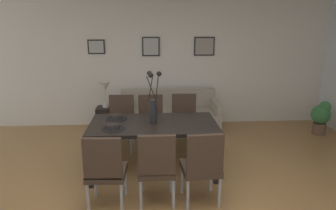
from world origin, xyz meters
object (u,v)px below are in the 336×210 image
(bowl_near_right, at_px, (117,116))
(framed_picture_left, at_px, (96,47))
(dining_chair_mid_right, at_px, (184,118))
(dining_chair_mid_left, at_px, (202,164))
(dining_chair_far_left, at_px, (157,165))
(dining_chair_near_right, at_px, (121,120))
(centerpiece_vase, at_px, (153,104))
(dining_chair_far_right, at_px, (151,119))
(framed_picture_right, at_px, (204,46))
(dining_table, at_px, (153,128))
(potted_plant, at_px, (321,116))
(side_table, at_px, (106,120))
(dining_chair_near_left, at_px, (105,168))
(table_lamp, at_px, (105,89))
(bowl_near_left, at_px, (113,126))
(sofa, at_px, (169,118))
(framed_picture_center, at_px, (151,47))

(bowl_near_right, bearing_deg, framed_picture_left, 105.78)
(dining_chair_mid_right, bearing_deg, dining_chair_mid_left, -89.94)
(dining_chair_far_left, relative_size, dining_chair_mid_left, 1.00)
(dining_chair_far_left, height_order, bowl_near_right, dining_chair_far_left)
(dining_chair_near_right, relative_size, centerpiece_vase, 1.25)
(dining_chair_far_right, bearing_deg, dining_chair_mid_right, 2.86)
(dining_chair_far_left, distance_m, framed_picture_right, 3.47)
(dining_table, relative_size, potted_plant, 2.69)
(side_table, bearing_deg, dining_chair_near_left, -82.74)
(table_lamp, bearing_deg, bowl_near_right, -76.19)
(dining_chair_mid_left, relative_size, potted_plant, 1.37)
(dining_chair_far_right, height_order, side_table, dining_chair_far_right)
(dining_chair_near_right, bearing_deg, bowl_near_left, -90.06)
(dining_chair_near_right, xyz_separation_m, sofa, (0.88, 0.83, -0.23))
(dining_table, distance_m, framed_picture_center, 2.42)
(dining_chair_mid_left, distance_m, side_table, 2.99)
(dining_chair_mid_left, bearing_deg, bowl_near_right, 134.44)
(framed_picture_center, height_order, potted_plant, framed_picture_center)
(dining_chair_near_right, bearing_deg, dining_table, -59.07)
(dining_chair_far_left, xyz_separation_m, framed_picture_center, (-0.02, 3.09, 1.14))
(centerpiece_vase, bearing_deg, potted_plant, 22.32)
(dining_chair_far_right, height_order, centerpiece_vase, centerpiece_vase)
(dining_chair_near_right, xyz_separation_m, bowl_near_left, (-0.00, -1.12, 0.27))
(dining_table, xyz_separation_m, bowl_near_right, (-0.54, 0.22, 0.11))
(dining_chair_far_right, distance_m, framed_picture_right, 2.08)
(dining_chair_mid_left, height_order, framed_picture_right, framed_picture_right)
(dining_chair_far_left, xyz_separation_m, dining_chair_far_right, (-0.04, 1.77, 0.00))
(dining_chair_far_right, distance_m, potted_plant, 3.33)
(dining_chair_far_right, bearing_deg, bowl_near_right, -127.97)
(side_table, height_order, framed_picture_right, framed_picture_right)
(dining_chair_far_right, xyz_separation_m, potted_plant, (3.30, 0.46, -0.14))
(dining_chair_near_right, xyz_separation_m, framed_picture_left, (-0.56, 1.31, 1.14))
(dining_chair_far_right, xyz_separation_m, table_lamp, (-0.88, 0.82, 0.38))
(bowl_near_left, xyz_separation_m, framed_picture_right, (1.64, 2.43, 0.87))
(dining_chair_near_left, height_order, dining_chair_far_left, same)
(table_lamp, height_order, framed_picture_left, framed_picture_left)
(dining_chair_mid_right, xyz_separation_m, side_table, (-1.46, 0.79, -0.25))
(dining_chair_near_left, distance_m, table_lamp, 2.68)
(dining_chair_near_left, relative_size, dining_chair_near_right, 1.00)
(dining_chair_near_left, xyz_separation_m, dining_chair_far_right, (0.55, 1.81, 0.00))
(side_table, bearing_deg, framed_picture_right, 14.01)
(dining_chair_near_right, height_order, dining_chair_far_right, same)
(potted_plant, bearing_deg, bowl_near_right, -163.61)
(dining_chair_near_left, distance_m, bowl_near_right, 1.18)
(dining_chair_far_left, relative_size, sofa, 0.48)
(table_lamp, distance_m, framed_picture_right, 2.20)
(framed_picture_left, bearing_deg, dining_chair_near_left, -80.38)
(dining_chair_near_left, relative_size, dining_chair_far_right, 1.00)
(bowl_near_left, bearing_deg, bowl_near_right, 90.00)
(dining_chair_far_left, distance_m, side_table, 2.76)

